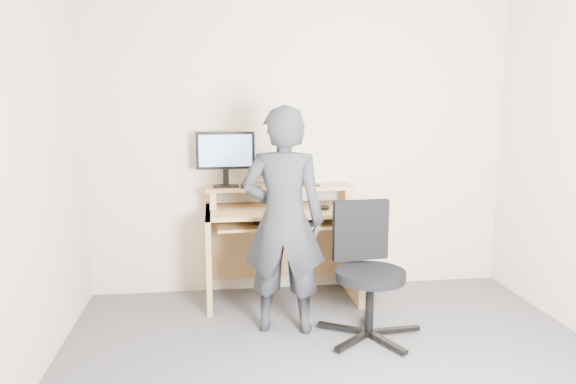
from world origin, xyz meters
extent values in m
cube|color=beige|center=(0.00, 1.75, 1.25)|extent=(3.50, 0.02, 2.50)
cube|color=tan|center=(-0.78, 1.45, 0.38)|extent=(0.04, 0.60, 0.75)
cube|color=tan|center=(0.38, 1.45, 0.38)|extent=(0.04, 0.60, 0.75)
cube|color=tan|center=(-0.20, 1.45, 0.73)|extent=(1.20, 0.60, 0.03)
cube|color=tan|center=(-0.20, 1.37, 0.64)|extent=(1.02, 0.38, 0.02)
cube|color=tan|center=(-0.74, 1.60, 0.82)|extent=(0.05, 0.28, 0.15)
cube|color=tan|center=(0.34, 1.60, 0.82)|extent=(0.05, 0.28, 0.15)
cube|color=tan|center=(-0.20, 1.60, 0.90)|extent=(1.20, 0.30, 0.02)
cube|color=tan|center=(-0.20, 1.74, 0.42)|extent=(1.20, 0.03, 0.65)
cube|color=black|center=(-0.63, 1.60, 0.92)|extent=(0.20, 0.13, 0.01)
cube|color=black|center=(-0.63, 1.62, 0.99)|extent=(0.05, 0.04, 0.13)
cube|color=black|center=(-0.63, 1.59, 1.20)|extent=(0.47, 0.05, 0.30)
cube|color=#809EDD|center=(-0.63, 1.58, 1.20)|extent=(0.42, 0.02, 0.25)
cube|color=black|center=(-0.26, 1.63, 1.01)|extent=(0.08, 0.13, 0.20)
cylinder|color=silver|center=(0.00, 1.63, 1.01)|extent=(0.10, 0.10, 0.19)
cube|color=black|center=(0.07, 1.60, 0.92)|extent=(0.10, 0.14, 0.01)
cube|color=black|center=(-0.50, 1.51, 0.93)|extent=(0.05, 0.05, 0.03)
torus|color=silver|center=(-0.38, 1.68, 0.92)|extent=(0.17, 0.17, 0.06)
cube|color=black|center=(-0.19, 1.36, 0.67)|extent=(0.49, 0.29, 0.03)
ellipsoid|color=black|center=(0.11, 1.35, 0.77)|extent=(0.10, 0.07, 0.04)
cube|color=black|center=(0.48, 0.65, 0.04)|extent=(0.36, 0.08, 0.03)
cube|color=black|center=(0.34, 0.82, 0.04)|extent=(0.13, 0.36, 0.03)
cube|color=black|center=(0.14, 0.74, 0.04)|extent=(0.33, 0.22, 0.03)
cube|color=black|center=(0.16, 0.51, 0.04)|extent=(0.30, 0.27, 0.03)
cube|color=black|center=(0.37, 0.47, 0.04)|extent=(0.18, 0.35, 0.03)
cylinder|color=black|center=(0.30, 0.64, 0.23)|extent=(0.06, 0.06, 0.38)
cylinder|color=black|center=(0.30, 0.64, 0.44)|extent=(0.47, 0.47, 0.07)
cube|color=black|center=(0.28, 0.84, 0.70)|extent=(0.40, 0.09, 0.42)
imported|color=black|center=(-0.26, 0.85, 0.79)|extent=(0.64, 0.48, 1.57)
camera|label=1|loc=(-0.72, -2.87, 1.61)|focal=35.00mm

